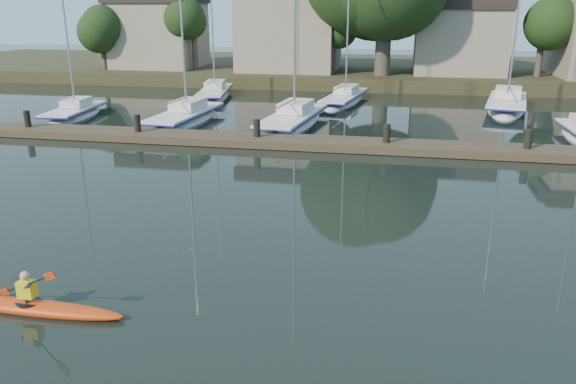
% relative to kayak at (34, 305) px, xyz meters
% --- Properties ---
extents(ground, '(160.00, 160.00, 0.00)m').
position_rel_kayak_xyz_m(ground, '(3.90, 1.79, -0.16)').
color(ground, black).
rests_on(ground, ground).
extents(kayak, '(4.07, 0.85, 1.30)m').
position_rel_kayak_xyz_m(kayak, '(0.00, 0.00, 0.00)').
color(kayak, '#C54B0F').
rests_on(kayak, ground).
extents(dock, '(34.00, 2.00, 1.80)m').
position_rel_kayak_xyz_m(dock, '(3.90, 15.79, 0.05)').
color(dock, '#473728').
rests_on(dock, ground).
extents(sailboat_0, '(2.55, 6.78, 10.50)m').
position_rel_kayak_xyz_m(sailboat_0, '(-11.40, 20.54, -0.33)').
color(sailboat_0, silver).
rests_on(sailboat_0, ground).
extents(sailboat_1, '(2.61, 8.54, 13.77)m').
position_rel_kayak_xyz_m(sailboat_1, '(-4.41, 20.34, -0.34)').
color(sailboat_1, silver).
rests_on(sailboat_1, ground).
extents(sailboat_2, '(3.14, 9.46, 15.36)m').
position_rel_kayak_xyz_m(sailboat_2, '(1.73, 20.59, -0.35)').
color(sailboat_2, silver).
rests_on(sailboat_2, ground).
extents(sailboat_5, '(3.33, 8.48, 13.70)m').
position_rel_kayak_xyz_m(sailboat_5, '(-5.73, 29.56, -0.33)').
color(sailboat_5, silver).
rests_on(sailboat_5, ground).
extents(sailboat_6, '(3.12, 9.03, 14.08)m').
position_rel_kayak_xyz_m(sailboat_6, '(3.72, 29.09, -0.32)').
color(sailboat_6, silver).
rests_on(sailboat_6, ground).
extents(sailboat_7, '(3.96, 9.10, 14.23)m').
position_rel_kayak_xyz_m(sailboat_7, '(14.09, 28.15, -0.37)').
color(sailboat_7, silver).
rests_on(sailboat_7, ground).
extents(shore, '(90.00, 25.25, 12.75)m').
position_rel_kayak_xyz_m(shore, '(5.51, 42.08, 3.07)').
color(shore, '#2D361B').
rests_on(shore, ground).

